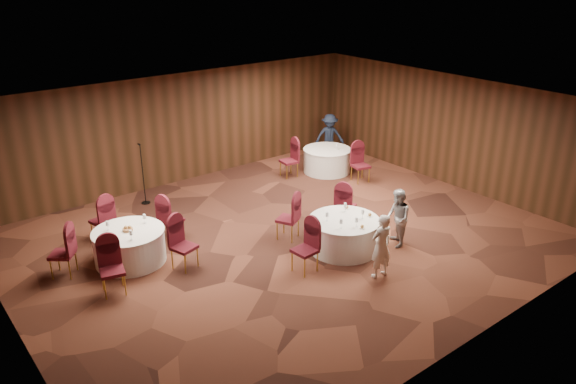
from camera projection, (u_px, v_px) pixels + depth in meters
ground at (287, 239)px, 13.34m from camera, size 12.00×12.00×0.00m
room_shell at (287, 161)px, 12.59m from camera, size 12.00×12.00×12.00m
table_main at (344, 234)px, 12.76m from camera, size 1.62×1.62×0.74m
table_left at (130, 246)px, 12.23m from camera, size 1.55×1.55×0.74m
table_right at (327, 160)px, 17.47m from camera, size 1.49×1.49×0.74m
chairs_main at (314, 224)px, 12.97m from camera, size 2.88×2.07×1.00m
chairs_left at (127, 241)px, 12.17m from camera, size 3.24×2.98×1.00m
chairs_right at (324, 163)px, 16.83m from camera, size 2.01×2.25×1.00m
tabletop_main at (352, 215)px, 12.58m from camera, size 1.05×1.12×0.22m
tabletop_left at (128, 227)px, 12.06m from camera, size 0.85×0.81×0.22m
tabletop_right at (337, 145)px, 17.22m from camera, size 0.08×0.08×0.22m
mic_stand at (144, 186)px, 15.14m from camera, size 0.24×0.24×1.69m
woman_a at (381, 246)px, 11.52m from camera, size 0.54×0.39×1.41m
woman_b at (397, 218)px, 12.82m from camera, size 0.80×0.84×1.37m
man_c at (329, 136)px, 18.53m from camera, size 1.12×0.95×1.50m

